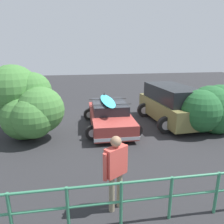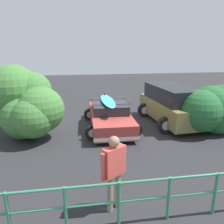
% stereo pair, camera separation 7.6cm
% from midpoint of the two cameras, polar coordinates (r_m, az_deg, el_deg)
% --- Properties ---
extents(ground_plane, '(44.00, 44.00, 0.02)m').
position_cam_midpoint_polar(ground_plane, '(10.90, -0.77, -3.35)').
color(ground_plane, '#28282B').
rests_on(ground_plane, ground).
extents(sedan_car, '(2.49, 4.31, 1.48)m').
position_cam_midpoint_polar(sedan_car, '(10.34, -0.83, -0.95)').
color(sedan_car, '#9E3833').
rests_on(sedan_car, ground).
extents(suv_car, '(2.71, 4.48, 1.88)m').
position_cam_midpoint_polar(suv_car, '(11.35, 14.91, 1.99)').
color(suv_car, brown).
rests_on(suv_car, ground).
extents(person_bystander, '(0.62, 0.45, 1.84)m').
position_cam_midpoint_polar(person_bystander, '(5.03, 0.55, -14.11)').
color(person_bystander, gray).
rests_on(person_bystander, ground).
extents(railing_fence, '(7.72, 0.15, 1.05)m').
position_cam_midpoint_polar(railing_fence, '(4.80, -5.00, -22.08)').
color(railing_fence, '#387F5B').
rests_on(railing_fence, ground).
extents(bush_near_left, '(3.16, 3.04, 3.03)m').
position_cam_midpoint_polar(bush_near_left, '(9.71, -21.54, 1.93)').
color(bush_near_left, brown).
rests_on(bush_near_left, ground).
extents(bush_near_right, '(3.21, 2.49, 2.17)m').
position_cam_midpoint_polar(bush_near_right, '(10.84, 23.78, 0.55)').
color(bush_near_right, brown).
rests_on(bush_near_right, ground).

